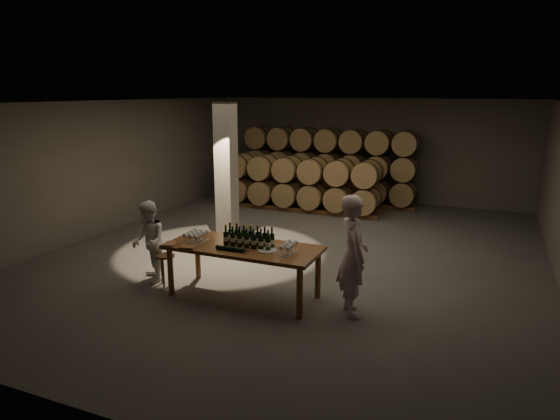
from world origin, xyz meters
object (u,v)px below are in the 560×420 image
at_px(tasting_table, 243,252).
at_px(person_man, 353,256).
at_px(bottle_cluster, 249,239).
at_px(notebook_near, 188,247).
at_px(plate, 267,250).
at_px(stool, 165,260).
at_px(person_woman, 149,242).

relative_size(tasting_table, person_man, 1.36).
relative_size(tasting_table, bottle_cluster, 3.00).
bearing_deg(tasting_table, notebook_near, -150.08).
distance_m(tasting_table, plate, 0.50).
relative_size(plate, stool, 0.55).
bearing_deg(bottle_cluster, person_man, 1.44).
height_order(tasting_table, notebook_near, notebook_near).
height_order(bottle_cluster, stool, bottle_cluster).
distance_m(tasting_table, person_woman, 1.89).
xyz_separation_m(plate, person_man, (1.38, 0.15, 0.05)).
distance_m(notebook_near, person_man, 2.70).
bearing_deg(notebook_near, person_woman, 153.05).
bearing_deg(person_man, tasting_table, 62.05).
relative_size(notebook_near, person_woman, 0.16).
height_order(stool, person_woman, person_woman).
height_order(tasting_table, bottle_cluster, bottle_cluster).
bearing_deg(bottle_cluster, stool, -176.08).
relative_size(bottle_cluster, stool, 1.53).
height_order(tasting_table, person_man, person_man).
xyz_separation_m(stool, person_woman, (-0.37, 0.03, 0.29)).
distance_m(plate, person_man, 1.39).
bearing_deg(person_woman, notebook_near, 30.41).
distance_m(tasting_table, bottle_cluster, 0.25).
bearing_deg(plate, person_man, 6.23).
relative_size(plate, person_woman, 0.21).
xyz_separation_m(bottle_cluster, plate, (0.38, -0.11, -0.12)).
xyz_separation_m(plate, person_woman, (-2.37, 0.03, -0.15)).
height_order(person_man, person_woman, person_man).
bearing_deg(notebook_near, plate, 7.77).
xyz_separation_m(notebook_near, person_woman, (-1.11, 0.38, -0.16)).
bearing_deg(plate, notebook_near, -164.28).
height_order(plate, stool, plate).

